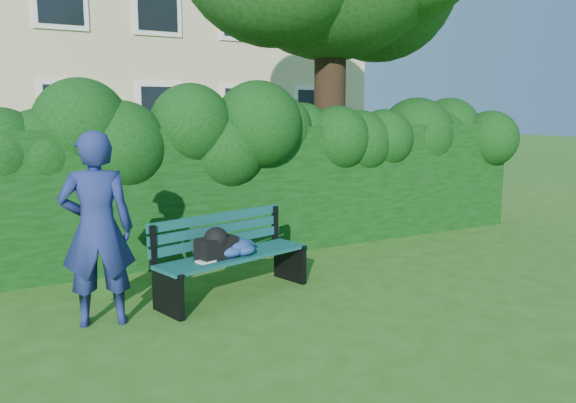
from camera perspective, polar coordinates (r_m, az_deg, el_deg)
ground at (r=6.40m, az=2.62°, el=-9.18°), size 80.00×80.00×0.00m
hedge at (r=8.12m, az=-5.44°, el=1.22°), size 10.00×1.00×1.80m
park_bench at (r=6.17m, az=-6.03°, el=-5.12°), size 1.87×1.00×0.89m
man_reading at (r=5.54m, az=-18.83°, el=-2.68°), size 0.76×0.58×1.85m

